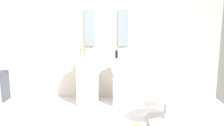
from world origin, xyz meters
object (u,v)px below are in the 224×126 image
Objects in this scene: lounge_chair at (165,102)px; soap_bottle_grey at (81,54)px; soap_bottle_green at (117,55)px; pedestal_sink_left at (88,79)px; towel_rack at (4,86)px; soap_bottle_clear at (91,53)px; soap_bottle_amber at (85,53)px; soap_bottle_black at (116,54)px; pedestal_sink_right at (123,79)px.

soap_bottle_grey reaches higher than lounge_chair.
soap_bottle_grey is 1.56× the size of soap_bottle_green.
pedestal_sink_left is 1.09× the size of towel_rack.
towel_rack is at bearing -137.32° from soap_bottle_clear.
pedestal_sink_left is 0.54m from soap_bottle_clear.
towel_rack is 5.09× the size of soap_bottle_clear.
soap_bottle_amber is at bearing 172.69° from soap_bottle_green.
soap_bottle_amber is at bearing 82.19° from soap_bottle_grey.
lounge_chair is 1.82m from soap_bottle_grey.
pedestal_sink_left is at bearing 28.83° from soap_bottle_grey.
soap_bottle_amber is at bearing 45.69° from towel_rack.
pedestal_sink_left reaches higher than lounge_chair.
pedestal_sink_left is 0.54m from soap_bottle_grey.
soap_bottle_amber reaches higher than towel_rack.
soap_bottle_clear is at bearing 72.45° from pedestal_sink_left.
towel_rack is at bearing -139.33° from soap_bottle_grey.
soap_bottle_black is (1.77, 0.96, 0.39)m from towel_rack.
soap_bottle_green is 0.73× the size of soap_bottle_black.
pedestal_sink_left is at bearing 39.74° from towel_rack.
soap_bottle_green is 0.55m from soap_bottle_clear.
soap_bottle_clear reaches higher than pedestal_sink_right.
lounge_chair is at bearing -34.16° from soap_bottle_amber.
soap_bottle_black is at bearing -3.36° from pedestal_sink_left.
soap_bottle_grey is 1.21× the size of soap_bottle_amber.
soap_bottle_green is at bearing 10.07° from soap_bottle_grey.
pedestal_sink_left is at bearing -107.55° from soap_bottle_clear.
soap_bottle_amber reaches higher than pedestal_sink_right.
soap_bottle_green is 0.67m from soap_bottle_amber.
soap_bottle_clear is at bearing 42.68° from towel_rack.
pedestal_sink_left is 1.56m from towel_rack.
lounge_chair is 6.38× the size of soap_bottle_black.
lounge_chair is at bearing -36.75° from soap_bottle_clear.
towel_rack is 7.85× the size of soap_bottle_green.
soap_bottle_black is at bearing -19.62° from soap_bottle_clear.
pedestal_sink_left is 0.77m from soap_bottle_green.
towel_rack is 2.11m from soap_bottle_green.
soap_bottle_clear is at bearing 160.38° from soap_bottle_black.
lounge_chair is 1.11× the size of towel_rack.
towel_rack is at bearing -149.32° from soap_bottle_green.
soap_bottle_green is (0.70, 0.12, -0.03)m from soap_bottle_grey.
soap_bottle_grey is (-0.11, -0.06, 0.52)m from pedestal_sink_left.
pedestal_sink_right is at bearing 27.54° from towel_rack.
pedestal_sink_left is at bearing -62.00° from soap_bottle_amber.
pedestal_sink_right is at bearing -13.06° from soap_bottle_clear.
soap_bottle_amber is at bearing 169.28° from pedestal_sink_right.
soap_bottle_clear is (0.16, 0.21, -0.00)m from soap_bottle_grey.
soap_bottle_grey reaches higher than soap_bottle_amber.
towel_rack is 2.05m from soap_bottle_black.
pedestal_sink_right is 0.53m from soap_bottle_black.
soap_bottle_clear reaches higher than lounge_chair.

